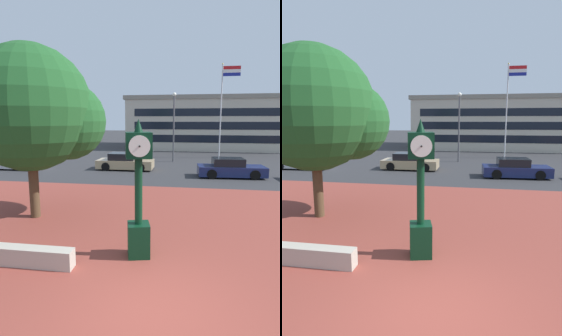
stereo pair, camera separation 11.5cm
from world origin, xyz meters
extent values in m
plane|color=#2D2D30|center=(0.00, 0.00, 0.00)|extent=(200.00, 200.00, 0.00)
cube|color=brown|center=(0.00, 3.51, 0.00)|extent=(44.00, 15.03, 0.01)
cube|color=#ADA393|center=(-3.80, 1.34, 0.25)|extent=(3.20, 0.43, 0.50)
cube|color=black|center=(-0.66, 2.36, 0.47)|extent=(0.73, 0.73, 0.95)
cylinder|color=black|center=(-0.66, 2.36, 1.87)|extent=(0.21, 0.21, 1.84)
cube|color=black|center=(-0.66, 2.36, 3.13)|extent=(0.82, 0.82, 0.68)
cylinder|color=silver|center=(-0.74, 2.70, 3.13)|extent=(0.54, 0.16, 0.55)
sphere|color=black|center=(-0.74, 2.72, 3.13)|extent=(0.05, 0.05, 0.05)
cylinder|color=silver|center=(-0.57, 2.02, 3.13)|extent=(0.54, 0.16, 0.55)
sphere|color=black|center=(-0.57, 2.00, 3.13)|extent=(0.05, 0.05, 0.05)
cone|color=black|center=(-0.66, 2.36, 3.64)|extent=(0.24, 0.24, 0.35)
cylinder|color=#4C3823|center=(-5.24, 5.01, 1.22)|extent=(0.38, 0.38, 2.45)
sphere|color=#1E5123|center=(-5.24, 5.01, 4.20)|extent=(4.69, 4.69, 4.69)
sphere|color=#1E5123|center=(-4.07, 5.71, 3.74)|extent=(3.05, 3.05, 3.05)
cube|color=tan|center=(-4.08, 16.52, 0.44)|extent=(4.30, 1.90, 0.64)
cube|color=black|center=(-4.30, 16.52, 1.00)|extent=(1.98, 1.62, 0.56)
cylinder|color=black|center=(-2.75, 17.38, 0.32)|extent=(0.64, 0.22, 0.64)
cylinder|color=black|center=(-2.76, 15.64, 0.32)|extent=(0.64, 0.22, 0.64)
cylinder|color=black|center=(-5.41, 17.40, 0.32)|extent=(0.64, 0.22, 0.64)
cylinder|color=black|center=(-5.42, 15.65, 0.32)|extent=(0.64, 0.22, 0.64)
cube|color=navy|center=(3.53, 14.69, 0.44)|extent=(4.43, 2.01, 0.64)
cube|color=black|center=(3.31, 14.68, 1.00)|extent=(2.07, 1.65, 0.56)
cylinder|color=black|center=(4.83, 15.59, 0.32)|extent=(0.65, 0.25, 0.64)
cylinder|color=black|center=(4.92, 13.91, 0.32)|extent=(0.65, 0.25, 0.64)
cylinder|color=black|center=(2.14, 15.46, 0.32)|extent=(0.65, 0.25, 0.64)
cylinder|color=black|center=(2.22, 13.78, 0.32)|extent=(0.65, 0.25, 0.64)
cube|color=#B7BABF|center=(-12.51, 15.37, 0.44)|extent=(4.38, 1.78, 0.64)
cube|color=black|center=(-12.73, 15.37, 1.00)|extent=(2.02, 1.52, 0.56)
cylinder|color=black|center=(-11.16, 16.20, 0.32)|extent=(0.64, 0.22, 0.64)
cylinder|color=black|center=(-11.15, 14.56, 0.32)|extent=(0.64, 0.22, 0.64)
cylinder|color=black|center=(-13.87, 16.18, 0.32)|extent=(0.64, 0.22, 0.64)
cylinder|color=silver|center=(3.75, 24.76, 4.52)|extent=(0.12, 0.12, 9.03)
sphere|color=gold|center=(3.75, 24.76, 9.09)|extent=(0.14, 0.14, 0.14)
cube|color=red|center=(4.62, 24.76, 8.73)|extent=(1.62, 0.02, 0.31)
cube|color=white|center=(4.62, 24.76, 8.42)|extent=(1.62, 0.02, 0.31)
cube|color=navy|center=(4.62, 24.76, 8.10)|extent=(1.62, 0.02, 0.31)
cube|color=beige|center=(4.68, 36.80, 3.12)|extent=(23.48, 13.10, 6.25)
cube|color=gray|center=(4.68, 36.80, 6.50)|extent=(23.95, 13.36, 0.50)
cube|color=black|center=(4.68, 30.24, 1.56)|extent=(21.13, 0.04, 0.90)
cube|color=black|center=(4.68, 30.24, 3.12)|extent=(21.13, 0.04, 0.90)
cube|color=black|center=(4.68, 30.24, 4.69)|extent=(21.13, 0.04, 0.90)
cylinder|color=#4C4C51|center=(-0.66, 21.40, 2.93)|extent=(0.14, 0.14, 5.86)
sphere|color=white|center=(-0.66, 21.40, 6.01)|extent=(0.36, 0.36, 0.36)
camera|label=1|loc=(0.63, -5.24, 3.78)|focal=31.13mm
camera|label=2|loc=(0.75, -5.22, 3.78)|focal=31.13mm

